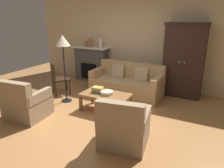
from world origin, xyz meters
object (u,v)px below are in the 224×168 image
object	(u,v)px
armchair_near_right	(124,128)
coffee_table	(106,96)
couch	(127,84)
book_stack	(98,90)
fruit_bowl	(107,93)
fireplace	(91,63)
floor_lamp	(63,45)
armoire	(184,60)
mantel_vase_terracotta	(86,44)
mantel_vase_cream	(101,43)
side_chair_wooden	(57,76)
armchair_near_left	(26,104)
mantel_vase_bronze	(91,43)

from	to	relation	value
armchair_near_right	coffee_table	bearing A→B (deg)	132.13
couch	book_stack	world-z (taller)	couch
couch	fruit_bowl	xyz separation A→B (m)	(0.02, -1.19, 0.14)
fireplace	floor_lamp	world-z (taller)	floor_lamp
fruit_bowl	armchair_near_right	world-z (taller)	armchair_near_right
armoire	armchair_near_right	xyz separation A→B (m)	(-0.40, -2.88, -0.65)
mantel_vase_terracotta	mantel_vase_cream	size ratio (longest dim) A/B	0.65
coffee_table	side_chair_wooden	size ratio (longest dim) A/B	1.22
mantel_vase_terracotta	side_chair_wooden	world-z (taller)	mantel_vase_terracotta
armchair_near_left	armchair_near_right	xyz separation A→B (m)	(2.26, 0.06, 0.00)
mantel_vase_terracotta	book_stack	bearing A→B (deg)	-50.02
mantel_vase_cream	armchair_near_right	xyz separation A→B (m)	(2.17, -2.94, -0.95)
armchair_near_right	floor_lamp	world-z (taller)	floor_lamp
fireplace	side_chair_wooden	distance (m)	1.59
book_stack	floor_lamp	size ratio (longest dim) A/B	0.16
armchair_near_left	side_chair_wooden	distance (m)	1.48
armchair_near_left	armchair_near_right	world-z (taller)	same
coffee_table	mantel_vase_cream	xyz separation A→B (m)	(-1.25, 1.92, 0.90)
armchair_near_left	coffee_table	bearing A→B (deg)	38.69
side_chair_wooden	couch	bearing A→B (deg)	26.08
fireplace	book_stack	size ratio (longest dim) A/B	4.82
fruit_bowl	mantel_vase_bronze	distance (m)	2.66
armchair_near_left	mantel_vase_terracotta	bearing A→B (deg)	98.93
coffee_table	couch	bearing A→B (deg)	89.70
mantel_vase_bronze	armchair_near_right	distance (m)	4.00
coffee_table	armoire	bearing A→B (deg)	54.58
armoire	mantel_vase_terracotta	size ratio (longest dim) A/B	10.34
couch	armchair_near_right	size ratio (longest dim) A/B	2.19
fireplace	floor_lamp	bearing A→B (deg)	-76.82
fruit_bowl	mantel_vase_bronze	xyz separation A→B (m)	(-1.66, 1.92, 0.79)
side_chair_wooden	floor_lamp	xyz separation A→B (m)	(0.52, -0.29, 0.93)
armoire	fruit_bowl	size ratio (longest dim) A/B	6.49
armchair_near_left	armchair_near_right	bearing A→B (deg)	1.40
couch	mantel_vase_terracotta	world-z (taller)	mantel_vase_terracotta
armchair_near_left	couch	bearing A→B (deg)	59.23
mantel_vase_cream	armchair_near_left	distance (m)	3.14
mantel_vase_bronze	armchair_near_right	size ratio (longest dim) A/B	0.29
armoire	mantel_vase_cream	size ratio (longest dim) A/B	6.74
coffee_table	mantel_vase_terracotta	world-z (taller)	mantel_vase_terracotta
coffee_table	mantel_vase_bronze	xyz separation A→B (m)	(-1.63, 1.92, 0.88)
fruit_bowl	armchair_near_right	xyz separation A→B (m)	(0.89, -1.01, -0.14)
mantel_vase_bronze	armchair_near_left	distance (m)	3.15
book_stack	armchair_near_right	world-z (taller)	armchair_near_right
couch	armchair_near_left	bearing A→B (deg)	-120.77
couch	armchair_near_right	world-z (taller)	armchair_near_right
mantel_vase_cream	mantel_vase_terracotta	bearing A→B (deg)	180.00
fireplace	fruit_bowl	xyz separation A→B (m)	(1.66, -1.94, -0.11)
couch	book_stack	bearing A→B (deg)	-100.18
floor_lamp	side_chair_wooden	bearing A→B (deg)	150.75
coffee_table	book_stack	xyz separation A→B (m)	(-0.20, 0.01, 0.12)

